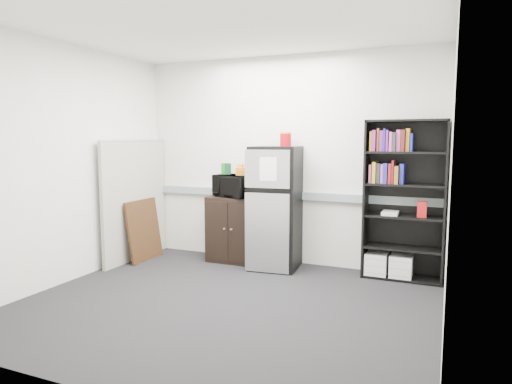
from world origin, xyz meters
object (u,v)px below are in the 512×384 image
refrigerator (275,208)px  cubicle_partition (135,200)px  cabinet (236,229)px  bookshelf (402,197)px  microwave (235,186)px

refrigerator → cubicle_partition: bearing=-175.4°
cubicle_partition → cabinet: bearing=17.9°
bookshelf → refrigerator: bookshelf is taller
microwave → refrigerator: bearing=8.1°
cabinet → refrigerator: (0.60, -0.08, 0.33)m
bookshelf → refrigerator: bearing=-174.5°
bookshelf → cubicle_partition: (-3.41, -0.49, -0.16)m
refrigerator → cabinet: bearing=166.8°
bookshelf → microwave: (-2.11, -0.08, 0.05)m
bookshelf → cubicle_partition: bearing=-171.9°
cabinet → microwave: bearing=-90.0°
bookshelf → cubicle_partition: 3.45m
cabinet → microwave: size_ratio=1.68×
bookshelf → cabinet: size_ratio=2.12×
bookshelf → microwave: bookshelf is taller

